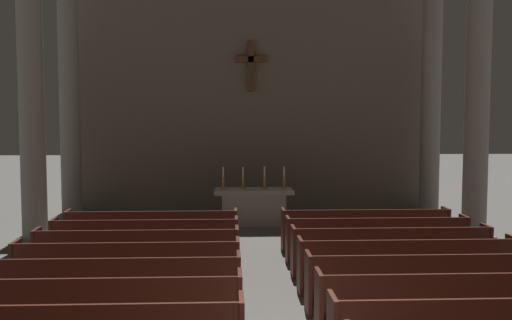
# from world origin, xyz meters

# --- Properties ---
(pew_left_row_3) EXTENTS (3.80, 0.50, 0.95)m
(pew_left_row_3) POSITION_xyz_m (-2.41, 2.09, 0.48)
(pew_left_row_3) COLOR #4C2319
(pew_left_row_3) RESTS_ON ground
(pew_left_row_4) EXTENTS (3.80, 0.50, 0.95)m
(pew_left_row_4) POSITION_xyz_m (-2.41, 3.16, 0.48)
(pew_left_row_4) COLOR #4C2319
(pew_left_row_4) RESTS_ON ground
(pew_left_row_5) EXTENTS (3.80, 0.50, 0.95)m
(pew_left_row_5) POSITION_xyz_m (-2.41, 4.23, 0.48)
(pew_left_row_5) COLOR #4C2319
(pew_left_row_5) RESTS_ON ground
(pew_left_row_6) EXTENTS (3.80, 0.50, 0.95)m
(pew_left_row_6) POSITION_xyz_m (-2.41, 5.29, 0.48)
(pew_left_row_6) COLOR #4C2319
(pew_left_row_6) RESTS_ON ground
(pew_left_row_7) EXTENTS (3.80, 0.50, 0.95)m
(pew_left_row_7) POSITION_xyz_m (-2.41, 6.36, 0.48)
(pew_left_row_7) COLOR #4C2319
(pew_left_row_7) RESTS_ON ground
(pew_left_row_8) EXTENTS (3.80, 0.50, 0.95)m
(pew_left_row_8) POSITION_xyz_m (-2.41, 7.42, 0.48)
(pew_left_row_8) COLOR #4C2319
(pew_left_row_8) RESTS_ON ground
(pew_right_row_3) EXTENTS (3.80, 0.50, 0.95)m
(pew_right_row_3) POSITION_xyz_m (2.41, 2.09, 0.48)
(pew_right_row_3) COLOR #4C2319
(pew_right_row_3) RESTS_ON ground
(pew_right_row_4) EXTENTS (3.80, 0.50, 0.95)m
(pew_right_row_4) POSITION_xyz_m (2.41, 3.16, 0.48)
(pew_right_row_4) COLOR #4C2319
(pew_right_row_4) RESTS_ON ground
(pew_right_row_5) EXTENTS (3.80, 0.50, 0.95)m
(pew_right_row_5) POSITION_xyz_m (2.41, 4.23, 0.48)
(pew_right_row_5) COLOR #4C2319
(pew_right_row_5) RESTS_ON ground
(pew_right_row_6) EXTENTS (3.80, 0.50, 0.95)m
(pew_right_row_6) POSITION_xyz_m (2.41, 5.29, 0.48)
(pew_right_row_6) COLOR #4C2319
(pew_right_row_6) RESTS_ON ground
(pew_right_row_7) EXTENTS (3.80, 0.50, 0.95)m
(pew_right_row_7) POSITION_xyz_m (2.41, 6.36, 0.48)
(pew_right_row_7) COLOR #4C2319
(pew_right_row_7) RESTS_ON ground
(pew_right_row_8) EXTENTS (3.80, 0.50, 0.95)m
(pew_right_row_8) POSITION_xyz_m (2.41, 7.42, 0.48)
(pew_right_row_8) COLOR #4C2319
(pew_right_row_8) RESTS_ON ground
(column_left_third) EXTENTS (0.86, 0.86, 7.60)m
(column_left_third) POSITION_xyz_m (-5.20, 8.07, 3.71)
(column_left_third) COLOR gray
(column_left_third) RESTS_ON ground
(column_right_third) EXTENTS (0.86, 0.86, 7.60)m
(column_right_third) POSITION_xyz_m (5.20, 8.07, 3.71)
(column_right_third) COLOR gray
(column_right_third) RESTS_ON ground
(column_left_fourth) EXTENTS (0.86, 0.86, 7.60)m
(column_left_fourth) POSITION_xyz_m (-5.20, 11.30, 3.71)
(column_left_fourth) COLOR gray
(column_left_fourth) RESTS_ON ground
(column_right_fourth) EXTENTS (0.86, 0.86, 7.60)m
(column_right_fourth) POSITION_xyz_m (5.20, 11.30, 3.71)
(column_right_fourth) COLOR gray
(column_right_fourth) RESTS_ON ground
(altar) EXTENTS (2.20, 0.90, 1.01)m
(altar) POSITION_xyz_m (0.00, 10.61, 0.53)
(altar) COLOR #A8A399
(altar) RESTS_ON ground
(candlestick_outer_left) EXTENTS (0.16, 0.16, 0.62)m
(candlestick_outer_left) POSITION_xyz_m (-0.85, 10.61, 1.20)
(candlestick_outer_left) COLOR #B79338
(candlestick_outer_left) RESTS_ON altar
(candlestick_inner_left) EXTENTS (0.16, 0.16, 0.62)m
(candlestick_inner_left) POSITION_xyz_m (-0.30, 10.61, 1.20)
(candlestick_inner_left) COLOR #B79338
(candlestick_inner_left) RESTS_ON altar
(candlestick_inner_right) EXTENTS (0.16, 0.16, 0.62)m
(candlestick_inner_right) POSITION_xyz_m (0.30, 10.61, 1.20)
(candlestick_inner_right) COLOR #B79338
(candlestick_inner_right) RESTS_ON altar
(candlestick_outer_right) EXTENTS (0.16, 0.16, 0.62)m
(candlestick_outer_right) POSITION_xyz_m (0.85, 10.61, 1.20)
(candlestick_outer_right) COLOR #B79338
(candlestick_outer_right) RESTS_ON altar
(apse_with_cross) EXTENTS (11.32, 0.43, 8.29)m
(apse_with_cross) POSITION_xyz_m (0.00, 12.92, 4.15)
(apse_with_cross) COLOR #706656
(apse_with_cross) RESTS_ON ground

